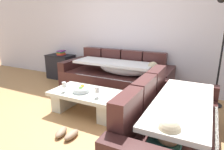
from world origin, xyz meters
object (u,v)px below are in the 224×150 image
object	(u,v)px
book_stack_on_cabinet	(61,53)
floor_lamp	(219,46)
wine_glass_near_left	(64,85)
wine_glass_near_right	(97,90)
coffee_table	(87,99)
pair_of_shoes	(66,133)
side_cabinet	(61,67)
open_magazine	(105,92)
couch_along_wall	(117,77)
fruit_bowl	(81,89)
couch_near_window	(172,127)

from	to	relation	value
book_stack_on_cabinet	floor_lamp	xyz separation A→B (m)	(3.65, -0.14, 0.41)
wine_glass_near_left	wine_glass_near_right	distance (m)	0.63
wine_glass_near_left	book_stack_on_cabinet	world-z (taller)	book_stack_on_cabinet
coffee_table	pair_of_shoes	distance (m)	0.79
pair_of_shoes	side_cabinet	bearing A→B (deg)	132.00
floor_lamp	pair_of_shoes	xyz separation A→B (m)	(-1.76, -2.01, -1.07)
wine_glass_near_left	floor_lamp	xyz separation A→B (m)	(2.25, 1.43, 0.62)
open_magazine	side_cabinet	distance (m)	2.44
couch_along_wall	floor_lamp	size ratio (longest dim) A/B	1.25
fruit_bowl	wine_glass_near_left	xyz separation A→B (m)	(-0.26, -0.12, 0.08)
fruit_bowl	couch_along_wall	bearing A→B (deg)	85.99
couch_near_window	side_cabinet	world-z (taller)	couch_near_window
couch_near_window	couch_along_wall	bearing A→B (deg)	42.69
coffee_table	side_cabinet	bearing A→B (deg)	141.72
coffee_table	fruit_bowl	size ratio (longest dim) A/B	4.29
wine_glass_near_right	wine_glass_near_left	bearing A→B (deg)	-177.20
couch_along_wall	fruit_bowl	world-z (taller)	couch_along_wall
coffee_table	book_stack_on_cabinet	xyz separation A→B (m)	(-1.73, 1.40, 0.46)
coffee_table	side_cabinet	xyz separation A→B (m)	(-1.77, 1.40, 0.08)
wine_glass_near_left	wine_glass_near_right	bearing A→B (deg)	2.80
side_cabinet	book_stack_on_cabinet	bearing A→B (deg)	6.64
couch_near_window	fruit_bowl	distance (m)	1.62
fruit_bowl	wine_glass_near_left	world-z (taller)	wine_glass_near_left
wine_glass_near_right	side_cabinet	bearing A→B (deg)	143.49
fruit_bowl	open_magazine	xyz separation A→B (m)	(0.37, 0.15, -0.03)
pair_of_shoes	couch_along_wall	bearing A→B (deg)	94.37
floor_lamp	wine_glass_near_left	bearing A→B (deg)	-147.57
couch_along_wall	wine_glass_near_left	world-z (taller)	couch_along_wall
pair_of_shoes	wine_glass_near_left	bearing A→B (deg)	130.16
side_cabinet	fruit_bowl	bearing A→B (deg)	-40.28
coffee_table	couch_near_window	bearing A→B (deg)	-16.30
wine_glass_near_right	side_cabinet	size ratio (longest dim) A/B	0.23
couch_near_window	wine_glass_near_right	distance (m)	1.25
fruit_bowl	wine_glass_near_left	distance (m)	0.30
couch_near_window	coffee_table	bearing A→B (deg)	73.70
wine_glass_near_left	open_magazine	xyz separation A→B (m)	(0.63, 0.27, -0.11)
wine_glass_near_left	book_stack_on_cabinet	size ratio (longest dim) A/B	0.74
coffee_table	wine_glass_near_left	world-z (taller)	wine_glass_near_left
couch_near_window	book_stack_on_cabinet	xyz separation A→B (m)	(-3.24, 1.84, 0.37)
couch_near_window	pair_of_shoes	bearing A→B (deg)	103.05
fruit_bowl	pair_of_shoes	xyz separation A→B (m)	(0.23, -0.71, -0.37)
couch_along_wall	wine_glass_near_left	bearing A→B (deg)	-104.52
open_magazine	floor_lamp	xyz separation A→B (m)	(1.62, 1.16, 0.73)
fruit_bowl	floor_lamp	size ratio (longest dim) A/B	0.14
floor_lamp	open_magazine	bearing A→B (deg)	-144.35
couch_along_wall	open_magazine	bearing A→B (deg)	-75.23
couch_along_wall	coffee_table	xyz separation A→B (m)	(-0.02, -1.17, -0.09)
couch_along_wall	couch_near_window	bearing A→B (deg)	-47.31
side_cabinet	book_stack_on_cabinet	distance (m)	0.38
fruit_bowl	side_cabinet	xyz separation A→B (m)	(-1.70, 1.44, -0.10)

